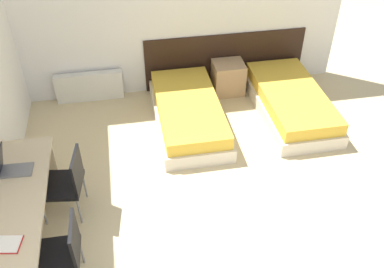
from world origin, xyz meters
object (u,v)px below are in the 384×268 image
(laptop, at_px, (11,167))
(bed_near_window, at_px, (188,113))
(nightstand, at_px, (228,78))
(bed_near_door, at_px, (290,102))
(chair_near_laptop, at_px, (66,181))
(chair_near_notebook, at_px, (62,253))

(laptop, bearing_deg, bed_near_window, 35.98)
(laptop, bearing_deg, nightstand, 39.10)
(bed_near_door, xyz_separation_m, nightstand, (-0.80, 0.77, 0.07))
(bed_near_window, relative_size, chair_near_laptop, 2.29)
(bed_near_window, relative_size, bed_near_door, 1.00)
(bed_near_door, height_order, chair_near_laptop, chair_near_laptop)
(bed_near_window, height_order, bed_near_door, same)
(bed_near_door, relative_size, laptop, 5.72)
(nightstand, bearing_deg, bed_near_window, -136.02)
(bed_near_window, xyz_separation_m, chair_near_laptop, (-1.66, -1.43, 0.28))
(bed_near_window, relative_size, chair_near_notebook, 2.29)
(bed_near_window, height_order, nightstand, nightstand)
(bed_near_window, distance_m, laptop, 2.68)
(chair_near_laptop, bearing_deg, chair_near_notebook, -82.03)
(nightstand, distance_m, chair_near_laptop, 3.31)
(bed_near_door, relative_size, chair_near_notebook, 2.29)
(chair_near_laptop, distance_m, chair_near_notebook, 0.98)
(nightstand, bearing_deg, chair_near_laptop, -138.19)
(bed_near_door, xyz_separation_m, laptop, (-3.78, -1.44, 0.61))
(chair_near_laptop, height_order, chair_near_notebook, same)
(bed_near_door, distance_m, chair_near_laptop, 3.57)
(chair_near_notebook, relative_size, laptop, 2.50)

